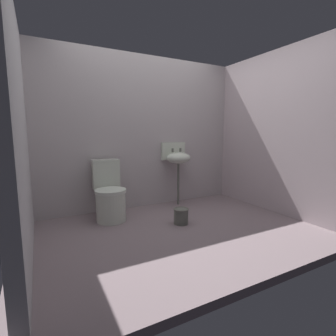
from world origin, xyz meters
The scene contains 7 objects.
ground_plane centered at (0.00, 0.00, -0.04)m, with size 3.50×2.51×0.08m, color gray.
wall_back centered at (0.00, 1.11, 1.14)m, with size 3.50×0.10×2.28m, color #BBB0B2.
wall_left centered at (-1.60, 0.10, 1.14)m, with size 0.10×2.31×2.28m, color #B6B3B6.
wall_right centered at (1.60, 0.10, 1.14)m, with size 0.10×2.31×2.28m, color #BEACB2.
toilet_near_wall centered at (-0.65, 0.70, 0.32)m, with size 0.42×0.61×0.78m.
sink centered at (0.50, 0.89, 0.75)m, with size 0.42×0.35×0.99m.
bucket centered at (0.10, 0.10, 0.10)m, with size 0.20×0.20×0.20m.
Camera 1 is at (-1.45, -2.49, 1.14)m, focal length 26.50 mm.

